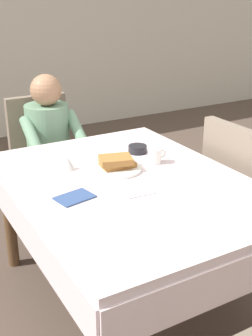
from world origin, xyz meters
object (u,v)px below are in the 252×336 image
Objects in this scene: cup_coffee at (155,156)px; chair_right_side at (240,187)px; bowl_butter at (138,149)px; dining_table_main at (130,196)px; syrup_pitcher at (68,163)px; spoon_near_edge at (143,195)px; diner_person at (50,140)px; fork_left_of_plate at (85,178)px; chair_diner at (44,152)px; breakfast_stack at (117,162)px; plate_breakfast at (116,168)px; knife_right_of_plate at (148,164)px.

chair_right_side is at bearing -14.71° from cup_coffee.
dining_table_main is at bearing -126.05° from bowl_butter.
syrup_pitcher reaches higher than spoon_near_edge.
syrup_pitcher reaches higher than bowl_butter.
diner_person is 6.22× the size of fork_left_of_plate.
syrup_pitcher is at bearing 16.72° from fork_left_of_plate.
spoon_near_edge is (0.01, -1.35, 0.21)m from chair_diner.
fork_left_of_plate is at bearing -173.91° from breakfast_stack.
diner_person is at bearing 108.48° from cup_coffee.
chair_diner reaches higher than syrup_pitcher.
chair_diner reaches higher than plate_breakfast.
chair_right_side is at bearing -11.77° from breakfast_stack.
cup_coffee is (0.29, -1.03, 0.25)m from chair_diner.
plate_breakfast is at bearing 175.60° from cup_coffee.
knife_right_of_plate is at bearing 105.66° from diner_person.
breakfast_stack is 0.23m from cup_coffee.
diner_person is at bearing 94.73° from spoon_near_edge.
cup_coffee is (0.23, -0.02, -0.00)m from breakfast_stack.
plate_breakfast is at bearing 86.91° from spoon_near_edge.
dining_table_main is 0.31m from cup_coffee.
knife_right_of_plate and spoon_near_edge have the same top height.
bowl_butter is (-0.53, 0.33, 0.23)m from chair_right_side.
plate_breakfast is at bearing -79.02° from fork_left_of_plate.
breakfast_stack is at bearing 85.89° from spoon_near_edge.
spoon_near_edge is (0.01, -1.20, 0.07)m from diner_person.
knife_right_of_plate is (0.18, -0.02, -0.04)m from breakfast_stack.
fork_left_of_plate is at bearing 82.58° from chair_diner.
knife_right_of_plate is at bearing -103.40° from chair_right_side.
bowl_butter is 1.37× the size of syrup_pitcher.
chair_right_side is at bearing 0.00° from dining_table_main.
diner_person reaches higher than cup_coffee.
chair_diner is 1.37m from spoon_near_edge.
dining_table_main is 0.42m from bowl_butter.
cup_coffee is (0.29, -0.87, 0.11)m from diner_person.
bowl_butter is at bearing 35.99° from plate_breakfast.
breakfast_stack is at bearing -29.65° from syrup_pitcher.
spoon_near_edge is at bearing 90.58° from diner_person.
dining_table_main is 8.47× the size of fork_left_of_plate.
diner_person is 1.20m from spoon_near_edge.
plate_breakfast is at bearing -30.54° from syrup_pitcher.
plate_breakfast is 1.37× the size of breakfast_stack.
bowl_butter is at bearing 65.43° from spoon_near_edge.
cup_coffee is 1.41× the size of syrup_pitcher.
chair_right_side is 0.67m from bowl_butter.
cup_coffee is at bearing 105.84° from chair_diner.
diner_person reaches higher than spoon_near_edge.
cup_coffee is 0.43m from fork_left_of_plate.
syrup_pitcher is at bearing -106.24° from chair_right_side.
chair_right_side is at bearing -16.24° from syrup_pitcher.
breakfast_stack and syrup_pitcher have the same top height.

